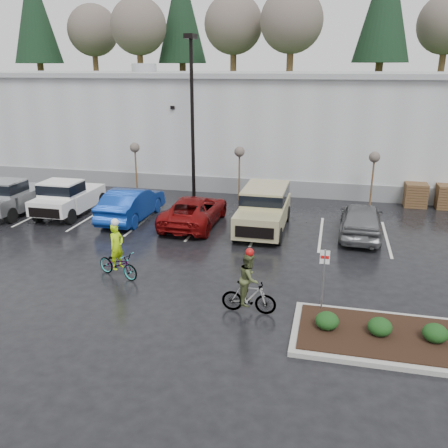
% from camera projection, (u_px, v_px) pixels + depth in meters
% --- Properties ---
extents(ground, '(120.00, 120.00, 0.00)m').
position_uv_depth(ground, '(206.00, 303.00, 15.96)').
color(ground, black).
rests_on(ground, ground).
extents(warehouse, '(60.50, 15.50, 7.20)m').
position_uv_depth(warehouse, '(283.00, 122.00, 35.12)').
color(warehouse, silver).
rests_on(warehouse, ground).
extents(wooded_ridge, '(80.00, 25.00, 6.00)m').
position_uv_depth(wooded_ridge, '(305.00, 107.00, 56.59)').
color(wooded_ridge, '#27431C').
rests_on(wooded_ridge, ground).
extents(lamppost, '(0.50, 1.00, 9.22)m').
position_uv_depth(lamppost, '(192.00, 103.00, 26.12)').
color(lamppost, black).
rests_on(lamppost, ground).
extents(sapling_west, '(0.60, 0.60, 3.20)m').
position_uv_depth(sapling_west, '(135.00, 150.00, 28.84)').
color(sapling_west, '#4E2F1F').
rests_on(sapling_west, ground).
extents(sapling_mid, '(0.60, 0.60, 3.20)m').
position_uv_depth(sapling_mid, '(239.00, 155.00, 27.43)').
color(sapling_mid, '#4E2F1F').
rests_on(sapling_mid, ground).
extents(sapling_east, '(0.60, 0.60, 3.20)m').
position_uv_depth(sapling_east, '(374.00, 160.00, 25.81)').
color(sapling_east, '#4E2F1F').
rests_on(sapling_east, ground).
extents(pallet_stack_a, '(1.20, 1.20, 1.35)m').
position_uv_depth(pallet_stack_a, '(415.00, 195.00, 26.84)').
color(pallet_stack_a, '#4E2F1F').
rests_on(pallet_stack_a, ground).
extents(pallet_stack_b, '(1.20, 1.20, 1.35)m').
position_uv_depth(pallet_stack_b, '(448.00, 197.00, 26.47)').
color(pallet_stack_b, '#4E2F1F').
rests_on(pallet_stack_b, ground).
extents(curb_island, '(8.00, 3.00, 0.15)m').
position_uv_depth(curb_island, '(434.00, 343.00, 13.49)').
color(curb_island, gray).
rests_on(curb_island, ground).
extents(mulch_bed, '(7.60, 2.60, 0.04)m').
position_uv_depth(mulch_bed, '(434.00, 341.00, 13.46)').
color(mulch_bed, black).
rests_on(mulch_bed, curb_island).
extents(shrub_a, '(0.70, 0.70, 0.52)m').
position_uv_depth(shrub_a, '(327.00, 321.00, 14.04)').
color(shrub_a, '#143412').
rests_on(shrub_a, curb_island).
extents(shrub_b, '(0.70, 0.70, 0.52)m').
position_uv_depth(shrub_b, '(380.00, 327.00, 13.71)').
color(shrub_b, '#143412').
rests_on(shrub_b, curb_island).
extents(shrub_c, '(0.70, 0.70, 0.52)m').
position_uv_depth(shrub_c, '(435.00, 333.00, 13.39)').
color(shrub_c, '#143412').
rests_on(shrub_c, curb_island).
extents(fire_lane_sign, '(0.30, 0.05, 2.20)m').
position_uv_depth(fire_lane_sign, '(324.00, 273.00, 14.87)').
color(fire_lane_sign, gray).
rests_on(fire_lane_sign, ground).
extents(pickup_silver, '(2.10, 5.20, 1.96)m').
position_uv_depth(pickup_silver, '(16.00, 194.00, 25.71)').
color(pickup_silver, '#969A9D').
rests_on(pickup_silver, ground).
extents(pickup_white, '(2.10, 5.20, 1.96)m').
position_uv_depth(pickup_white, '(71.00, 195.00, 25.54)').
color(pickup_white, white).
rests_on(pickup_white, ground).
extents(car_blue, '(1.86, 5.11, 1.67)m').
position_uv_depth(car_blue, '(132.00, 204.00, 24.52)').
color(car_blue, navy).
rests_on(car_blue, ground).
extents(car_red, '(2.47, 5.30, 1.47)m').
position_uv_depth(car_red, '(194.00, 211.00, 23.68)').
color(car_red, '#6C0909').
rests_on(car_red, ground).
extents(suv_tan, '(2.20, 5.10, 2.06)m').
position_uv_depth(suv_tan, '(263.00, 210.00, 22.74)').
color(suv_tan, tan).
rests_on(suv_tan, ground).
extents(car_grey, '(2.08, 4.80, 1.61)m').
position_uv_depth(car_grey, '(361.00, 219.00, 22.07)').
color(car_grey, slate).
rests_on(car_grey, ground).
extents(cyclist_hivis, '(2.01, 1.27, 2.31)m').
position_uv_depth(cyclist_hivis, '(118.00, 259.00, 17.76)').
color(cyclist_hivis, '#3F3F44').
rests_on(cyclist_hivis, ground).
extents(cyclist_olive, '(1.72, 0.82, 2.23)m').
position_uv_depth(cyclist_olive, '(249.00, 289.00, 15.11)').
color(cyclist_olive, '#3F3F44').
rests_on(cyclist_olive, ground).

